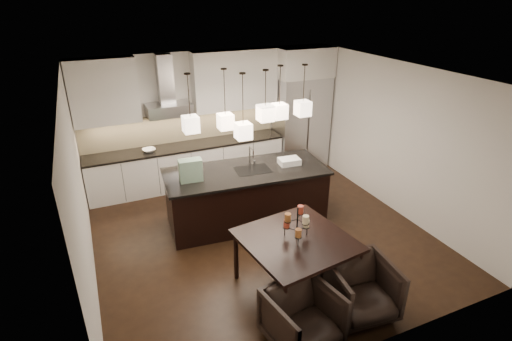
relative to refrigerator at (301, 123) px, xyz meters
name	(u,v)px	position (x,y,z in m)	size (l,w,h in m)	color
floor	(261,234)	(-2.10, -2.38, -1.08)	(5.50, 5.50, 0.02)	black
ceiling	(261,74)	(-2.10, -2.38, 1.73)	(5.50, 5.50, 0.02)	white
wall_back	(209,116)	(-2.10, 0.38, 0.32)	(5.50, 0.02, 2.80)	silver
wall_front	(369,257)	(-2.10, -5.14, 0.32)	(5.50, 0.02, 2.80)	silver
wall_left	(78,193)	(-4.86, -2.38, 0.32)	(0.02, 5.50, 2.80)	silver
wall_right	(395,138)	(0.66, -2.38, 0.32)	(0.02, 5.50, 2.80)	silver
refrigerator	(301,123)	(0.00, 0.00, 0.00)	(1.20, 0.72, 2.15)	#B7B7BA
fridge_panel	(304,62)	(0.00, 0.00, 1.40)	(1.26, 0.72, 0.65)	silver
lower_cabinets	(189,166)	(-2.73, 0.05, -0.64)	(4.21, 0.62, 0.88)	silver
countertop	(187,146)	(-2.73, 0.05, -0.17)	(4.21, 0.66, 0.04)	black
backsplash	(182,127)	(-2.73, 0.35, 0.16)	(4.21, 0.02, 0.63)	beige
upper_cab_left	(104,92)	(-4.20, 0.19, 1.10)	(1.25, 0.35, 1.25)	silver
upper_cab_right	(235,80)	(-1.55, 0.19, 1.10)	(1.86, 0.35, 1.25)	silver
hood_canopy	(169,110)	(-3.03, 0.10, 0.65)	(0.90, 0.52, 0.24)	#B7B7BA
hood_chimney	(165,79)	(-3.03, 0.21, 1.24)	(0.30, 0.28, 0.96)	#B7B7BA
fruit_bowl	(149,150)	(-3.53, 0.00, -0.12)	(0.26, 0.26, 0.06)	silver
island_body	(246,197)	(-2.15, -1.84, -0.59)	(2.78, 1.11, 0.98)	black
island_top	(246,171)	(-2.15, -1.84, -0.07)	(2.87, 1.20, 0.04)	black
faucet	(250,156)	(-2.03, -1.74, 0.16)	(0.11, 0.27, 0.42)	silver
tote_bag	(191,170)	(-3.14, -1.86, 0.14)	(0.38, 0.20, 0.38)	#175739
food_container	(289,161)	(-1.32, -1.91, 0.00)	(0.38, 0.27, 0.11)	silver
dining_table	(295,263)	(-2.22, -3.83, -0.66)	(1.39, 1.39, 0.84)	black
candelabra	(297,224)	(-2.22, -3.83, 0.01)	(0.40, 0.40, 0.49)	black
candle_a	(306,223)	(-2.06, -3.81, -0.04)	(0.08, 0.08, 0.11)	beige
candle_b	(287,224)	(-2.31, -3.71, -0.04)	(0.08, 0.08, 0.11)	#BD422E
candle_c	(298,233)	(-2.28, -3.97, -0.04)	(0.08, 0.08, 0.11)	#9C5A2A
candle_d	(300,210)	(-2.11, -3.72, 0.14)	(0.08, 0.08, 0.11)	#BD422E
candle_e	(288,217)	(-2.36, -3.83, 0.14)	(0.08, 0.08, 0.11)	#9C5A2A
candle_f	(306,220)	(-2.18, -3.97, 0.14)	(0.08, 0.08, 0.11)	beige
armchair_left	(303,318)	(-2.61, -4.73, -0.71)	(0.79, 0.81, 0.74)	black
armchair_right	(361,289)	(-1.66, -4.60, -0.69)	(0.81, 0.84, 0.76)	black
pendant_a	(191,124)	(-3.08, -1.84, 0.92)	(0.24, 0.24, 0.26)	#FFE3C3
pendant_b	(225,121)	(-2.45, -1.69, 0.84)	(0.24, 0.24, 0.26)	#FFE3C3
pendant_c	(265,113)	(-1.87, -2.04, 1.02)	(0.24, 0.24, 0.26)	#FFE3C3
pendant_d	(279,111)	(-1.48, -1.79, 0.93)	(0.24, 0.24, 0.26)	#FFE3C3
pendant_e	(303,108)	(-1.07, -1.88, 0.96)	(0.24, 0.24, 0.26)	#FFE3C3
pendant_f	(243,131)	(-2.31, -2.14, 0.80)	(0.24, 0.24, 0.26)	#FFE3C3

